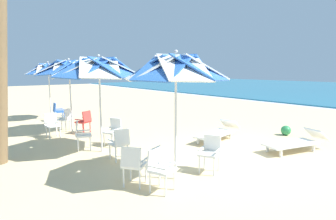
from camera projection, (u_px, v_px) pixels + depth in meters
name	position (u px, v px, depth m)	size (l,w,h in m)	color
ground_plane	(240.00, 154.00, 7.89)	(80.00, 80.00, 0.00)	beige
beach_umbrella_0	(176.00, 69.00, 5.73)	(2.23, 2.23, 2.79)	silver
plastic_chair_0	(133.00, 163.00, 5.63)	(0.62, 0.63, 0.87)	white
plastic_chair_1	(210.00, 151.00, 6.47)	(0.59, 0.61, 0.87)	white
plastic_chair_2	(159.00, 167.00, 5.43)	(0.59, 0.57, 0.87)	white
beach_umbrella_1	(99.00, 69.00, 7.74)	(2.61, 2.61, 2.81)	silver
plastic_chair_3	(113.00, 130.00, 8.72)	(0.58, 0.60, 0.87)	white
plastic_chair_4	(120.00, 142.00, 7.26)	(0.48, 0.45, 0.87)	white
plastic_chair_5	(81.00, 134.00, 8.22)	(0.57, 0.59, 0.87)	white
beach_umbrella_2	(69.00, 69.00, 10.31)	(2.49, 2.49, 2.81)	silver
plastic_chair_6	(84.00, 120.00, 10.33)	(0.61, 0.60, 0.87)	red
plastic_chair_7	(52.00, 124.00, 9.70)	(0.49, 0.46, 0.87)	white
plastic_chair_8	(65.00, 118.00, 10.84)	(0.63, 0.63, 0.87)	white
beach_umbrella_3	(48.00, 70.00, 12.99)	(2.05, 2.05, 2.77)	silver
plastic_chair_9	(58.00, 111.00, 12.77)	(0.47, 0.50, 0.87)	blue
sun_lounger_0	(296.00, 142.00, 8.12)	(1.13, 2.23, 0.62)	white
sun_lounger_1	(218.00, 132.00, 9.39)	(1.08, 2.23, 0.62)	white
beach_ball	(286.00, 130.00, 10.10)	(0.36, 0.36, 0.36)	#2D8C4C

